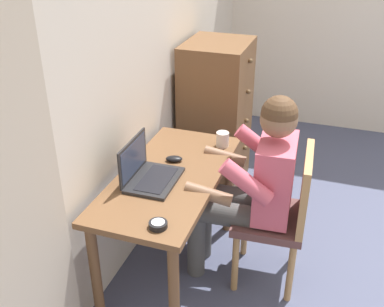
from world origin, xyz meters
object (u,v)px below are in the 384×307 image
at_px(dresser, 216,117).
at_px(computer_mouse, 174,159).
at_px(chair, 282,212).
at_px(desk_clock, 158,225).
at_px(person_seated, 253,181).
at_px(desk, 170,191).
at_px(laptop, 147,172).
at_px(coffee_mug, 223,139).

xyz_separation_m(dresser, computer_mouse, (-0.98, -0.02, 0.13)).
bearing_deg(chair, computer_mouse, 89.91).
height_order(chair, desk_clock, chair).
xyz_separation_m(dresser, person_seated, (-0.99, -0.51, 0.08)).
height_order(desk, laptop, laptop).
height_order(desk, person_seated, person_seated).
bearing_deg(coffee_mug, laptop, 152.73).
height_order(computer_mouse, desk_clock, computer_mouse).
bearing_deg(desk_clock, laptop, 30.41).
bearing_deg(chair, desk, 103.24).
bearing_deg(person_seated, coffee_mug, 40.95).
bearing_deg(coffee_mug, chair, -123.31).
distance_m(computer_mouse, desk_clock, 0.65).
bearing_deg(desk_clock, coffee_mug, -3.81).
distance_m(dresser, person_seated, 1.12).
xyz_separation_m(chair, person_seated, (-0.01, 0.18, 0.18)).
bearing_deg(desk_clock, person_seated, -27.83).
height_order(chair, computer_mouse, chair).
relative_size(dresser, person_seated, 0.99).
bearing_deg(chair, laptop, 109.07).
height_order(dresser, chair, dresser).
distance_m(person_seated, coffee_mug, 0.41).
bearing_deg(computer_mouse, coffee_mug, -51.96).
relative_size(desk, desk_clock, 12.96).
bearing_deg(chair, desk_clock, 140.93).
distance_m(dresser, coffee_mug, 0.75).
distance_m(laptop, coffee_mug, 0.61).
bearing_deg(chair, person_seated, 93.22).
xyz_separation_m(person_seated, laptop, (-0.24, 0.54, 0.09)).
bearing_deg(desk, laptop, 138.03).
relative_size(desk, chair, 1.32).
bearing_deg(chair, dresser, 35.00).
xyz_separation_m(computer_mouse, desk_clock, (-0.63, -0.16, -0.00)).
bearing_deg(laptop, desk_clock, -149.59).
bearing_deg(coffee_mug, person_seated, -139.05).
bearing_deg(dresser, coffee_mug, -160.65).
bearing_deg(person_seated, laptop, 113.89).
xyz_separation_m(dresser, laptop, (-1.23, 0.04, 0.17)).
distance_m(desk, chair, 0.66).
height_order(desk_clock, coffee_mug, coffee_mug).
bearing_deg(desk_clock, computer_mouse, 14.21).
bearing_deg(laptop, person_seated, -66.11).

